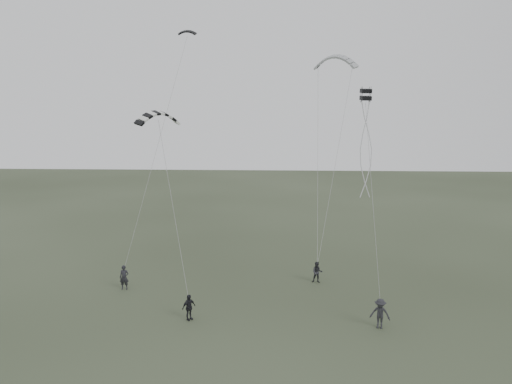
{
  "coord_description": "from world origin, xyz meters",
  "views": [
    {
      "loc": [
        2.52,
        -28.24,
        12.69
      ],
      "look_at": [
        0.98,
        5.47,
        6.82
      ],
      "focal_mm": 35.0,
      "sensor_mm": 36.0,
      "label": 1
    }
  ],
  "objects_px": {
    "flyer_far": "(380,314)",
    "kite_striped": "(158,113)",
    "flyer_right": "(317,272)",
    "flyer_center": "(189,307)",
    "kite_dark_small": "(187,31)",
    "kite_box": "(366,95)",
    "kite_pale_large": "(335,56)",
    "flyer_left": "(124,277)"
  },
  "relations": [
    {
      "from": "flyer_center",
      "to": "kite_dark_small",
      "type": "bearing_deg",
      "value": 52.35
    },
    {
      "from": "flyer_far",
      "to": "kite_striped",
      "type": "distance_m",
      "value": 18.47
    },
    {
      "from": "kite_dark_small",
      "to": "kite_box",
      "type": "xyz_separation_m",
      "value": [
        12.63,
        -8.28,
        -5.04
      ]
    },
    {
      "from": "flyer_left",
      "to": "kite_box",
      "type": "xyz_separation_m",
      "value": [
        16.11,
        -0.85,
        12.5
      ]
    },
    {
      "from": "flyer_far",
      "to": "kite_striped",
      "type": "height_order",
      "value": "kite_striped"
    },
    {
      "from": "flyer_center",
      "to": "kite_striped",
      "type": "distance_m",
      "value": 12.47
    },
    {
      "from": "kite_striped",
      "to": "kite_pale_large",
      "type": "bearing_deg",
      "value": -4.03
    },
    {
      "from": "kite_striped",
      "to": "kite_box",
      "type": "distance_m",
      "value": 13.27
    },
    {
      "from": "flyer_right",
      "to": "kite_box",
      "type": "bearing_deg",
      "value": -44.79
    },
    {
      "from": "flyer_center",
      "to": "flyer_far",
      "type": "relative_size",
      "value": 0.89
    },
    {
      "from": "kite_box",
      "to": "kite_dark_small",
      "type": "bearing_deg",
      "value": 136.28
    },
    {
      "from": "flyer_center",
      "to": "kite_box",
      "type": "relative_size",
      "value": 2.26
    },
    {
      "from": "kite_dark_small",
      "to": "kite_box",
      "type": "bearing_deg",
      "value": -32.68
    },
    {
      "from": "kite_dark_small",
      "to": "flyer_center",
      "type": "bearing_deg",
      "value": -80.45
    },
    {
      "from": "kite_pale_large",
      "to": "flyer_center",
      "type": "bearing_deg",
      "value": -101.09
    },
    {
      "from": "kite_striped",
      "to": "kite_box",
      "type": "xyz_separation_m",
      "value": [
        13.21,
        -0.36,
        1.14
      ]
    },
    {
      "from": "flyer_center",
      "to": "flyer_far",
      "type": "xyz_separation_m",
      "value": [
        11.2,
        -0.62,
        0.1
      ]
    },
    {
      "from": "flyer_far",
      "to": "kite_box",
      "type": "relative_size",
      "value": 2.54
    },
    {
      "from": "flyer_center",
      "to": "kite_striped",
      "type": "height_order",
      "value": "kite_striped"
    },
    {
      "from": "flyer_far",
      "to": "kite_pale_large",
      "type": "height_order",
      "value": "kite_pale_large"
    },
    {
      "from": "flyer_left",
      "to": "kite_dark_small",
      "type": "relative_size",
      "value": 1.22
    },
    {
      "from": "flyer_center",
      "to": "kite_striped",
      "type": "relative_size",
      "value": 0.52
    },
    {
      "from": "kite_pale_large",
      "to": "flyer_right",
      "type": "bearing_deg",
      "value": -79.42
    },
    {
      "from": "flyer_right",
      "to": "flyer_far",
      "type": "bearing_deg",
      "value": -64.52
    },
    {
      "from": "flyer_left",
      "to": "flyer_center",
      "type": "bearing_deg",
      "value": -46.19
    },
    {
      "from": "flyer_center",
      "to": "kite_pale_large",
      "type": "height_order",
      "value": "kite_pale_large"
    },
    {
      "from": "kite_striped",
      "to": "flyer_left",
      "type": "bearing_deg",
      "value": 126.74
    },
    {
      "from": "kite_pale_large",
      "to": "kite_striped",
      "type": "bearing_deg",
      "value": -117.37
    },
    {
      "from": "kite_dark_small",
      "to": "kite_striped",
      "type": "bearing_deg",
      "value": -93.66
    },
    {
      "from": "flyer_right",
      "to": "kite_dark_small",
      "type": "xyz_separation_m",
      "value": [
        -10.09,
        5.48,
        17.63
      ]
    },
    {
      "from": "flyer_left",
      "to": "flyer_right",
      "type": "bearing_deg",
      "value": 3.65
    },
    {
      "from": "kite_box",
      "to": "flyer_right",
      "type": "bearing_deg",
      "value": 121.66
    },
    {
      "from": "flyer_right",
      "to": "kite_striped",
      "type": "height_order",
      "value": "kite_striped"
    },
    {
      "from": "flyer_center",
      "to": "flyer_far",
      "type": "distance_m",
      "value": 11.22
    },
    {
      "from": "flyer_far",
      "to": "kite_pale_large",
      "type": "relative_size",
      "value": 0.48
    },
    {
      "from": "flyer_left",
      "to": "kite_striped",
      "type": "bearing_deg",
      "value": -14.24
    },
    {
      "from": "flyer_center",
      "to": "kite_pale_large",
      "type": "xyz_separation_m",
      "value": [
        9.89,
        14.55,
        15.87
      ]
    },
    {
      "from": "flyer_right",
      "to": "flyer_center",
      "type": "height_order",
      "value": "flyer_center"
    },
    {
      "from": "flyer_center",
      "to": "flyer_left",
      "type": "bearing_deg",
      "value": 91.75
    },
    {
      "from": "kite_pale_large",
      "to": "kite_striped",
      "type": "distance_m",
      "value": 16.68
    },
    {
      "from": "flyer_center",
      "to": "kite_pale_large",
      "type": "relative_size",
      "value": 0.43
    },
    {
      "from": "flyer_far",
      "to": "kite_striped",
      "type": "xyz_separation_m",
      "value": [
        -13.72,
        4.93,
        11.33
      ]
    }
  ]
}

